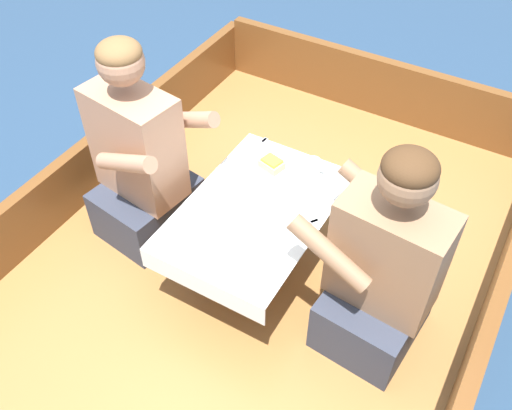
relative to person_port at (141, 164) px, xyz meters
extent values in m
plane|color=navy|center=(0.58, -0.02, -0.66)|extent=(60.00, 60.00, 0.00)
cube|color=#9E6B38|center=(0.58, -0.02, -0.53)|extent=(2.07, 3.02, 0.25)
cube|color=brown|center=(-0.42, -0.02, -0.25)|extent=(0.06, 3.02, 0.32)
cube|color=brown|center=(1.59, -0.02, -0.25)|extent=(0.06, 3.02, 0.32)
cube|color=brown|center=(0.58, 1.46, -0.23)|extent=(1.95, 0.06, 0.36)
cylinder|color=#B2B2B7|center=(0.58, 0.03, -0.22)|extent=(0.07, 0.07, 0.37)
cube|color=#9E6B38|center=(0.58, 0.03, -0.03)|extent=(0.53, 0.82, 0.02)
cube|color=white|center=(0.58, 0.03, -0.02)|extent=(0.56, 0.85, 0.00)
cube|color=white|center=(0.58, -0.39, -0.07)|extent=(0.56, 0.00, 0.10)
cube|color=white|center=(0.58, 0.45, -0.07)|extent=(0.56, 0.00, 0.10)
cube|color=#333847|center=(-0.01, 0.00, -0.28)|extent=(0.42, 0.49, 0.26)
cube|color=tan|center=(-0.01, 0.00, 0.11)|extent=(0.43, 0.28, 0.52)
sphere|color=tan|center=(-0.01, 0.00, 0.52)|extent=(0.19, 0.19, 0.19)
ellipsoid|color=brown|center=(-0.01, 0.00, 0.56)|extent=(0.18, 0.18, 0.11)
cylinder|color=tan|center=(0.17, 0.16, 0.21)|extent=(0.34, 0.12, 0.21)
cylinder|color=tan|center=(0.12, -0.20, 0.21)|extent=(0.34, 0.12, 0.21)
cube|color=#333847|center=(1.17, -0.02, -0.28)|extent=(0.40, 0.47, 0.26)
cube|color=#936B4C|center=(1.17, -0.02, 0.09)|extent=(0.42, 0.26, 0.47)
sphere|color=#936B4C|center=(1.17, -0.02, 0.47)|extent=(0.20, 0.20, 0.20)
ellipsoid|color=#472D19|center=(1.17, -0.02, 0.51)|extent=(0.19, 0.19, 0.11)
cylinder|color=#936B4C|center=(1.00, -0.18, 0.17)|extent=(0.34, 0.10, 0.21)
cylinder|color=#936B4C|center=(1.03, 0.17, 0.17)|extent=(0.34, 0.10, 0.21)
cylinder|color=silver|center=(0.52, 0.28, -0.01)|extent=(0.21, 0.21, 0.01)
cylinder|color=silver|center=(0.62, -0.19, -0.01)|extent=(0.19, 0.19, 0.01)
cube|color=#E0BC7F|center=(0.52, 0.28, 0.01)|extent=(0.12, 0.10, 0.04)
cube|color=gold|center=(0.52, 0.28, 0.04)|extent=(0.10, 0.08, 0.01)
cylinder|color=silver|center=(0.68, 0.12, 0.00)|extent=(0.15, 0.15, 0.04)
cylinder|color=beige|center=(0.68, 0.12, 0.01)|extent=(0.12, 0.12, 0.02)
cylinder|color=silver|center=(0.53, 0.02, 0.00)|extent=(0.13, 0.13, 0.04)
cylinder|color=beige|center=(0.53, 0.02, 0.01)|extent=(0.11, 0.11, 0.02)
cylinder|color=silver|center=(0.40, 0.15, 0.00)|extent=(0.13, 0.13, 0.04)
cylinder|color=beige|center=(0.40, 0.15, 0.01)|extent=(0.10, 0.10, 0.02)
cylinder|color=silver|center=(0.45, -0.20, 0.00)|extent=(0.13, 0.13, 0.04)
cylinder|color=beige|center=(0.45, -0.20, 0.01)|extent=(0.11, 0.11, 0.02)
cylinder|color=silver|center=(0.68, 0.36, 0.02)|extent=(0.06, 0.06, 0.07)
torus|color=silver|center=(0.73, 0.36, 0.02)|extent=(0.04, 0.01, 0.04)
cylinder|color=#3D2314|center=(0.68, 0.36, 0.04)|extent=(0.05, 0.05, 0.01)
cylinder|color=silver|center=(0.40, -0.06, 0.01)|extent=(0.08, 0.08, 0.05)
torus|color=silver|center=(0.45, -0.06, 0.01)|extent=(0.04, 0.01, 0.04)
cylinder|color=#3D2314|center=(0.40, -0.06, 0.03)|extent=(0.07, 0.07, 0.01)
cube|color=silver|center=(0.38, 0.37, -0.01)|extent=(0.03, 0.17, 0.00)
cube|color=silver|center=(0.39, 0.44, -0.01)|extent=(0.02, 0.04, 0.00)
cube|color=silver|center=(0.77, -0.28, -0.01)|extent=(0.13, 0.13, 0.00)
ellipsoid|color=silver|center=(0.82, -0.23, -0.01)|extent=(0.04, 0.02, 0.01)
cube|color=silver|center=(0.79, 0.33, -0.01)|extent=(0.17, 0.06, 0.00)
cube|color=silver|center=(0.79, 0.03, -0.01)|extent=(0.10, 0.15, 0.00)
cube|color=silver|center=(0.83, 0.09, -0.01)|extent=(0.04, 0.04, 0.00)
cube|color=silver|center=(0.74, -0.14, -0.01)|extent=(0.06, 0.17, 0.00)
ellipsoid|color=silver|center=(0.72, -0.08, -0.01)|extent=(0.04, 0.02, 0.01)
camera|label=1|loc=(1.42, -1.41, 1.69)|focal=40.00mm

